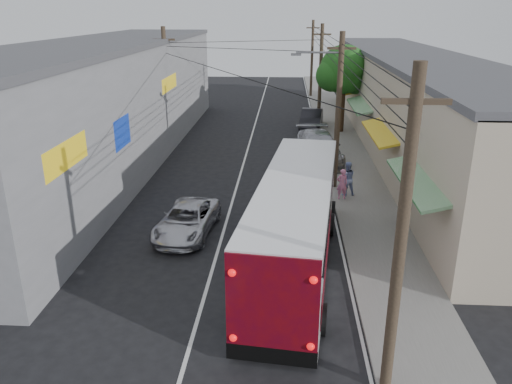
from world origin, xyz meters
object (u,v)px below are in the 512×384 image
coach_bus (296,221)px  parked_car_far (311,119)px  pedestrian_near (342,184)px  parked_suv (318,147)px  parked_car_mid (316,142)px  jeepney (187,220)px  pedestrian_far (347,178)px

coach_bus → parked_car_far: size_ratio=2.59×
coach_bus → pedestrian_near: 7.20m
parked_suv → pedestrian_near: size_ratio=4.06×
parked_car_mid → parked_car_far: parked_car_far is taller
jeepney → parked_suv: size_ratio=0.73×
pedestrian_near → pedestrian_far: (0.29, 0.55, 0.10)m
pedestrian_far → jeepney: bearing=22.7°
jeepney → pedestrian_near: 8.14m
coach_bus → pedestrian_near: (2.39, 6.74, -0.86)m
parked_car_mid → coach_bus: bearing=-101.4°
jeepney → pedestrian_near: pedestrian_near is taller
parked_car_mid → parked_car_far: 7.37m
coach_bus → parked_car_mid: coach_bus is taller
jeepney → parked_car_far: 21.42m
jeepney → pedestrian_far: 8.69m
jeepney → parked_car_mid: 14.51m
parked_suv → parked_car_mid: parked_suv is taller
parked_suv → pedestrian_far: size_ratio=3.57×
coach_bus → jeepney: bearing=158.4°
parked_suv → pedestrian_near: bearing=-89.1°
parked_suv → pedestrian_far: bearing=-85.9°
parked_car_mid → jeepney: bearing=-120.4°
parked_car_far → pedestrian_far: size_ratio=2.64×
jeepney → pedestrian_far: (7.19, 4.87, 0.36)m
parked_suv → pedestrian_far: pedestrian_far is taller
coach_bus → parked_car_far: (1.59, 22.95, -0.99)m
jeepney → pedestrian_far: bearing=39.8°
parked_car_far → pedestrian_near: pedestrian_near is taller
coach_bus → pedestrian_near: coach_bus is taller
parked_suv → parked_car_far: bearing=84.2°
parked_car_far → parked_suv: bearing=-83.1°
pedestrian_near → pedestrian_far: size_ratio=0.88×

